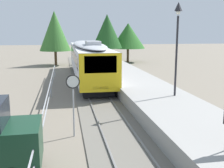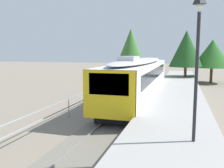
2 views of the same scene
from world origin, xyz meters
name	(u,v)px [view 2 (image 2 of 2)]	position (x,y,z in m)	size (l,w,h in m)	color
ground_plane	(80,114)	(-3.00, 22.00, 0.00)	(160.00, 160.00, 0.00)	slate
track_rails	(123,117)	(0.00, 22.00, 0.03)	(3.20, 60.00, 0.14)	#6B665B
commuter_train	(140,75)	(0.00, 28.24, 2.14)	(2.82, 18.77, 3.74)	silver
station_platform	(175,114)	(3.25, 22.00, 0.45)	(3.90, 60.00, 0.90)	#999691
platform_lamp_mid_platform	(198,38)	(4.06, 16.36, 4.62)	(0.34, 0.34, 5.35)	#232328
tree_behind_carpark	(186,49)	(3.93, 41.34, 4.66)	(4.46, 4.46, 7.09)	brown
tree_behind_station_far	(131,48)	(-3.47, 40.49, 4.71)	(4.28, 4.28, 7.42)	brown
tree_distant_left	(212,54)	(7.36, 42.67, 4.00)	(5.18, 5.18, 5.89)	brown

